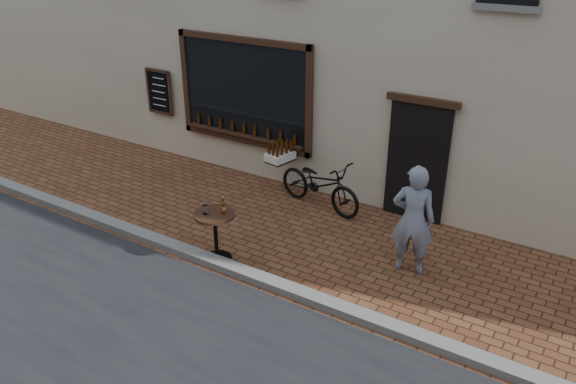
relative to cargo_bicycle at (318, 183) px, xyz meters
The scene contains 5 objects.
ground 2.95m from the cargo_bicycle, 93.89° to the right, with size 90.00×90.00×0.00m, color #58301C.
kerb 2.74m from the cargo_bicycle, 94.18° to the right, with size 90.00×0.25×0.12m, color slate.
cargo_bicycle is the anchor object (origin of this frame).
bistro_table 2.59m from the cargo_bicycle, 100.27° to the right, with size 0.67×0.67×1.15m.
pedestrian 2.61m from the cargo_bicycle, 26.87° to the right, with size 0.66×0.43×1.80m, color slate.
Camera 1 is at (4.87, -5.67, 5.00)m, focal length 35.00 mm.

